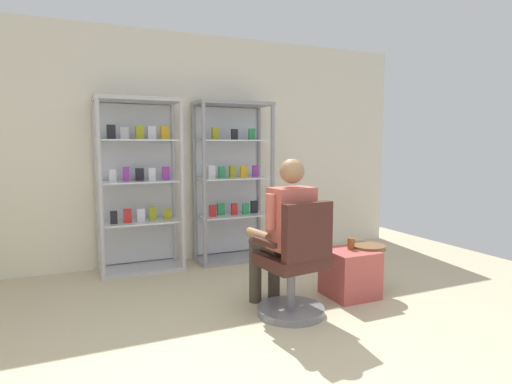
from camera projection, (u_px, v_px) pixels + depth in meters
ground_plane at (311, 378)px, 2.58m from camera, size 7.20×7.20×0.00m
back_wall at (181, 149)px, 5.16m from camera, size 6.00×0.10×2.70m
display_cabinet_left at (139, 184)px, 4.76m from camera, size 0.90×0.45×1.90m
display_cabinet_right at (231, 181)px, 5.21m from camera, size 0.90×0.45×1.90m
office_chair at (295, 270)px, 3.47m from camera, size 0.59×0.56×0.96m
seated_shopkeeper at (284, 228)px, 3.58m from camera, size 0.52×0.60×1.29m
storage_crate at (350, 273)px, 3.97m from camera, size 0.42×0.43×0.44m
tea_glass at (351, 244)px, 3.97m from camera, size 0.07×0.07×0.11m
wooden_stool at (368, 255)px, 4.06m from camera, size 0.32×0.32×0.46m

